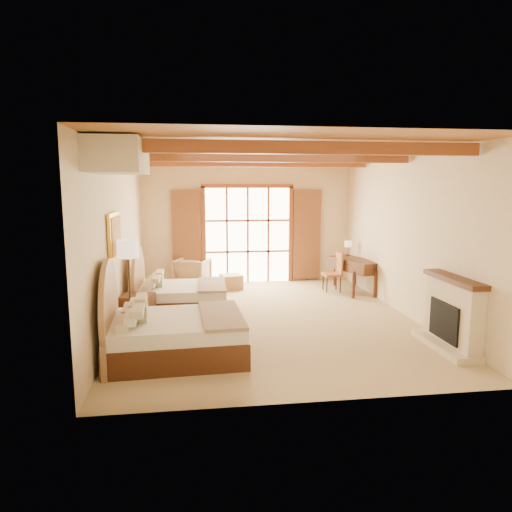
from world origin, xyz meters
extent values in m
plane|color=tan|center=(0.00, 0.00, 0.00)|extent=(7.00, 7.00, 0.00)
plane|color=beige|center=(0.00, 3.50, 1.60)|extent=(5.50, 0.00, 5.50)
plane|color=beige|center=(-2.75, 0.00, 1.60)|extent=(0.00, 7.00, 7.00)
plane|color=beige|center=(2.75, 0.00, 1.60)|extent=(0.00, 7.00, 7.00)
plane|color=#B76F32|center=(0.00, 0.00, 3.20)|extent=(7.00, 7.00, 0.00)
cube|color=white|center=(0.00, 3.46, 1.25)|extent=(2.20, 0.02, 2.50)
cube|color=brown|center=(-1.60, 3.43, 1.25)|extent=(0.75, 0.06, 2.40)
cube|color=brown|center=(1.60, 3.43, 1.25)|extent=(0.75, 0.06, 2.40)
cube|color=beige|center=(2.62, -2.00, 0.55)|extent=(0.25, 1.30, 1.10)
cube|color=black|center=(2.55, -2.00, 0.45)|extent=(0.18, 0.80, 0.60)
cube|color=beige|center=(2.53, -2.00, 0.05)|extent=(0.45, 1.40, 0.10)
cube|color=#4E2B16|center=(2.61, -2.00, 1.12)|extent=(0.30, 1.40, 0.08)
cube|color=yellow|center=(-2.71, -0.75, 1.75)|extent=(0.05, 0.95, 0.75)
cube|color=gold|center=(-2.68, -0.75, 1.75)|extent=(0.02, 0.82, 0.62)
cube|color=beige|center=(-2.40, -2.00, 2.95)|extent=(0.70, 1.40, 0.45)
cube|color=#4E2B16|center=(-1.70, -1.80, 0.20)|extent=(2.08, 1.61, 0.39)
cube|color=silver|center=(-1.70, -1.80, 0.50)|extent=(2.04, 1.58, 0.22)
cube|color=#977B64|center=(-1.01, -1.80, 0.62)|extent=(0.68, 1.58, 0.05)
cube|color=#9BA574|center=(-2.17, -1.80, 0.73)|extent=(0.14, 0.42, 0.24)
cube|color=#4E2B16|center=(-1.68, 0.73, 0.18)|extent=(1.86, 1.43, 0.35)
cube|color=silver|center=(-1.68, 0.73, 0.45)|extent=(1.82, 1.40, 0.19)
cube|color=#977B64|center=(-1.06, 0.73, 0.56)|extent=(0.59, 1.42, 0.04)
cube|color=#9BA574|center=(-2.10, 0.73, 0.66)|extent=(0.12, 0.38, 0.21)
cube|color=#4E2B16|center=(-2.44, -0.35, 0.32)|extent=(0.63, 0.63, 0.64)
cylinder|color=#342314|center=(-2.50, -0.77, 0.01)|extent=(0.24, 0.24, 0.03)
cylinder|color=#342314|center=(-2.50, -0.77, 0.74)|extent=(0.04, 0.04, 1.43)
cylinder|color=beige|center=(-2.50, -0.77, 1.52)|extent=(0.35, 0.35, 0.29)
imported|color=tan|center=(-1.47, 3.02, 0.37)|extent=(1.02, 1.04, 0.74)
cube|color=tan|center=(-0.51, 2.70, 0.18)|extent=(0.58, 0.58, 0.35)
cube|color=#4E2B16|center=(2.45, 2.01, 0.77)|extent=(1.07, 1.60, 0.05)
cube|color=#4E2B16|center=(2.45, 2.01, 0.63)|extent=(1.04, 1.56, 0.23)
cube|color=#A55E32|center=(1.90, 2.08, 0.42)|extent=(0.43, 0.43, 0.06)
cube|color=#A55E32|center=(2.09, 2.08, 0.69)|extent=(0.06, 0.42, 0.51)
cylinder|color=#342314|center=(2.48, 2.60, 0.81)|extent=(0.11, 0.11, 0.02)
cylinder|color=#342314|center=(2.48, 2.60, 0.94)|extent=(0.02, 0.02, 0.26)
cylinder|color=beige|center=(2.48, 2.60, 1.09)|extent=(0.18, 0.18, 0.15)
camera|label=1|loc=(-1.39, -8.48, 2.56)|focal=32.00mm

